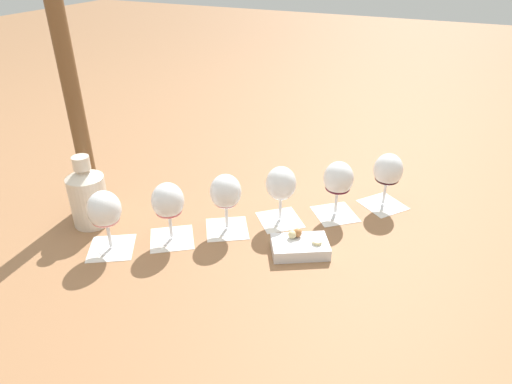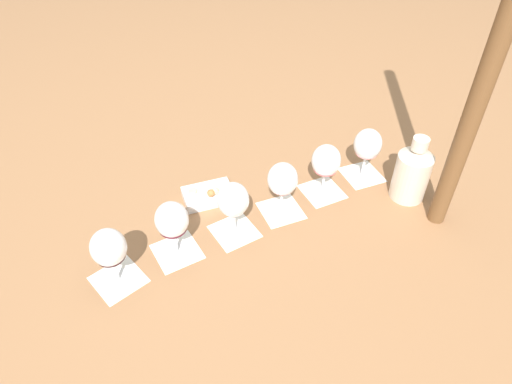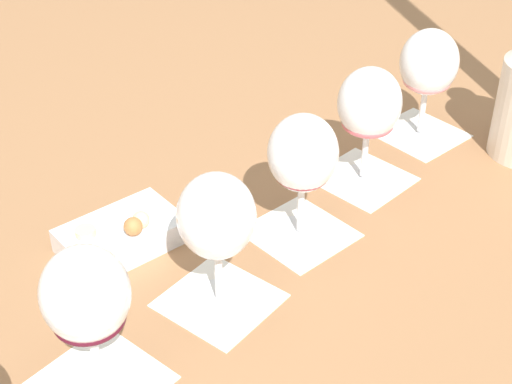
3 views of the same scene
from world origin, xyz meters
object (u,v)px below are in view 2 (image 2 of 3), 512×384
at_px(wine_glass_1, 326,163).
at_px(wine_glass_3, 233,202).
at_px(ceramic_vase, 412,172).
at_px(snack_dish, 208,195).
at_px(wine_glass_4, 172,222).
at_px(wine_glass_2, 283,181).
at_px(wine_glass_5, 109,250).
at_px(umbrella_pole, 495,54).
at_px(wine_glass_0, 367,146).

height_order(wine_glass_1, wine_glass_3, same).
distance_m(ceramic_vase, snack_dish, 0.60).
height_order(wine_glass_1, wine_glass_4, same).
bearing_deg(wine_glass_2, wine_glass_3, -48.41).
bearing_deg(ceramic_vase, wine_glass_2, -70.53).
height_order(wine_glass_5, ceramic_vase, ceramic_vase).
distance_m(wine_glass_3, umbrella_pole, 0.69).
bearing_deg(wine_glass_3, snack_dish, -139.22).
bearing_deg(wine_glass_1, wine_glass_2, -47.59).
bearing_deg(snack_dish, wine_glass_5, -24.65).
xyz_separation_m(wine_glass_3, ceramic_vase, (-0.23, 0.48, -0.02)).
bearing_deg(wine_glass_4, wine_glass_2, 128.45).
relative_size(wine_glass_0, umbrella_pole, 0.17).
bearing_deg(wine_glass_5, wine_glass_4, 133.66).
xyz_separation_m(wine_glass_0, wine_glass_1, (0.10, -0.12, 0.00)).
xyz_separation_m(wine_glass_1, wine_glass_3, (0.21, -0.23, -0.00)).
distance_m(wine_glass_0, wine_glass_4, 0.64).
bearing_deg(wine_glass_0, umbrella_pole, 51.21).
xyz_separation_m(wine_glass_5, ceramic_vase, (-0.44, 0.74, -0.02)).
height_order(wine_glass_0, wine_glass_5, same).
xyz_separation_m(wine_glass_3, wine_glass_5, (0.21, -0.25, 0.00)).
distance_m(snack_dish, umbrella_pole, 0.82).
xyz_separation_m(wine_glass_0, wine_glass_4, (0.41, -0.49, 0.00)).
distance_m(wine_glass_1, wine_glass_4, 0.48).
relative_size(ceramic_vase, snack_dish, 1.21).
bearing_deg(wine_glass_0, ceramic_vase, 59.27).
height_order(wine_glass_0, wine_glass_1, same).
height_order(wine_glass_0, wine_glass_2, same).
bearing_deg(umbrella_pole, wine_glass_3, -75.41).
distance_m(wine_glass_5, umbrella_pole, 0.97).
relative_size(wine_glass_2, ceramic_vase, 0.80).
height_order(wine_glass_1, snack_dish, wine_glass_1).
distance_m(wine_glass_5, ceramic_vase, 0.86).
distance_m(wine_glass_1, wine_glass_3, 0.31).
bearing_deg(wine_glass_3, wine_glass_0, 131.39).
distance_m(wine_glass_0, snack_dish, 0.50).
height_order(wine_glass_5, snack_dish, wine_glass_5).
relative_size(wine_glass_4, umbrella_pole, 0.17).
height_order(wine_glass_1, umbrella_pole, umbrella_pole).
bearing_deg(wine_glass_4, wine_glass_5, -46.34).
bearing_deg(wine_glass_0, wine_glass_5, -49.37).
height_order(wine_glass_2, umbrella_pole, umbrella_pole).
relative_size(wine_glass_0, snack_dish, 0.97).
height_order(wine_glass_1, ceramic_vase, ceramic_vase).
xyz_separation_m(ceramic_vase, umbrella_pole, (0.09, 0.08, 0.40)).
xyz_separation_m(wine_glass_2, umbrella_pole, (-0.04, 0.44, 0.38)).
distance_m(wine_glass_2, ceramic_vase, 0.39).
relative_size(wine_glass_0, ceramic_vase, 0.80).
bearing_deg(wine_glass_0, wine_glass_1, -49.79).
xyz_separation_m(wine_glass_3, umbrella_pole, (-0.15, 0.56, 0.38)).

